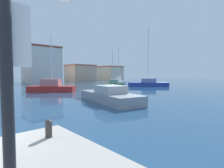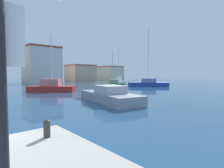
{
  "view_description": "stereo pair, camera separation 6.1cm",
  "coord_description": "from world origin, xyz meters",
  "px_view_note": "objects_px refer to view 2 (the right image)",
  "views": [
    {
      "loc": [
        0.03,
        -6.48,
        2.68
      ],
      "look_at": [
        21.31,
        17.08,
        0.82
      ],
      "focal_mm": 28.74,
      "sensor_mm": 36.0,
      "label": 1
    },
    {
      "loc": [
        0.08,
        -6.52,
        2.68
      ],
      "look_at": [
        21.31,
        17.08,
        0.82
      ],
      "focal_mm": 28.74,
      "sensor_mm": 36.0,
      "label": 2
    }
  ],
  "objects_px": {
    "motorboat_grey_distant_north": "(109,96)",
    "sailboat_green_far_right": "(113,84)",
    "sailboat_blue_distant_east": "(148,83)",
    "sailboat_white_center_channel": "(118,82)",
    "mooring_bollard": "(47,128)",
    "sailboat_red_inner_mooring": "(52,87)"
  },
  "relations": [
    {
      "from": "mooring_bollard",
      "to": "motorboat_grey_distant_north",
      "type": "bearing_deg",
      "value": 40.44
    },
    {
      "from": "sailboat_blue_distant_east",
      "to": "sailboat_green_far_right",
      "type": "bearing_deg",
      "value": 158.1
    },
    {
      "from": "sailboat_green_far_right",
      "to": "sailboat_blue_distant_east",
      "type": "xyz_separation_m",
      "value": [
        7.41,
        -2.98,
        0.04
      ]
    },
    {
      "from": "sailboat_white_center_channel",
      "to": "sailboat_green_far_right",
      "type": "relative_size",
      "value": 1.2
    },
    {
      "from": "sailboat_red_inner_mooring",
      "to": "motorboat_grey_distant_north",
      "type": "distance_m",
      "value": 13.25
    },
    {
      "from": "sailboat_white_center_channel",
      "to": "sailboat_red_inner_mooring",
      "type": "xyz_separation_m",
      "value": [
        -17.95,
        -4.22,
        -0.05
      ]
    },
    {
      "from": "sailboat_red_inner_mooring",
      "to": "sailboat_blue_distant_east",
      "type": "height_order",
      "value": "sailboat_blue_distant_east"
    },
    {
      "from": "mooring_bollard",
      "to": "sailboat_white_center_channel",
      "type": "bearing_deg",
      "value": 42.89
    },
    {
      "from": "motorboat_grey_distant_north",
      "to": "sailboat_red_inner_mooring",
      "type": "bearing_deg",
      "value": 89.56
    },
    {
      "from": "motorboat_grey_distant_north",
      "to": "sailboat_green_far_right",
      "type": "xyz_separation_m",
      "value": [
        12.67,
        13.42,
        0.0
      ]
    },
    {
      "from": "sailboat_red_inner_mooring",
      "to": "sailboat_green_far_right",
      "type": "distance_m",
      "value": 12.57
    },
    {
      "from": "sailboat_blue_distant_east",
      "to": "motorboat_grey_distant_north",
      "type": "bearing_deg",
      "value": -152.52
    },
    {
      "from": "sailboat_white_center_channel",
      "to": "motorboat_grey_distant_north",
      "type": "height_order",
      "value": "sailboat_white_center_channel"
    },
    {
      "from": "motorboat_grey_distant_north",
      "to": "mooring_bollard",
      "type": "bearing_deg",
      "value": -139.56
    },
    {
      "from": "mooring_bollard",
      "to": "sailboat_green_far_right",
      "type": "distance_m",
      "value": 30.39
    },
    {
      "from": "mooring_bollard",
      "to": "sailboat_red_inner_mooring",
      "type": "bearing_deg",
      "value": 66.33
    },
    {
      "from": "mooring_bollard",
      "to": "sailboat_green_far_right",
      "type": "height_order",
      "value": "sailboat_green_far_right"
    },
    {
      "from": "sailboat_red_inner_mooring",
      "to": "sailboat_white_center_channel",
      "type": "bearing_deg",
      "value": 13.23
    },
    {
      "from": "sailboat_white_center_channel",
      "to": "sailboat_blue_distant_east",
      "type": "bearing_deg",
      "value": -73.85
    },
    {
      "from": "motorboat_grey_distant_north",
      "to": "sailboat_green_far_right",
      "type": "distance_m",
      "value": 18.46
    },
    {
      "from": "sailboat_white_center_channel",
      "to": "mooring_bollard",
      "type": "bearing_deg",
      "value": -137.11
    },
    {
      "from": "sailboat_white_center_channel",
      "to": "sailboat_green_far_right",
      "type": "bearing_deg",
      "value": -143.06
    }
  ]
}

